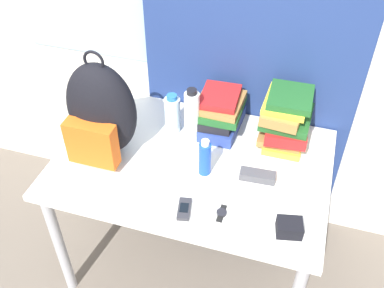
% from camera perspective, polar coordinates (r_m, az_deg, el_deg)
% --- Properties ---
extents(wall_back, '(6.00, 0.06, 2.50)m').
position_cam_1_polar(wall_back, '(2.09, 4.00, 17.47)').
color(wall_back, silver).
rests_on(wall_back, ground_plane).
extents(curtain_blue, '(1.02, 0.04, 2.50)m').
position_cam_1_polar(curtain_blue, '(2.01, 8.05, 16.21)').
color(curtain_blue, navy).
rests_on(curtain_blue, ground_plane).
extents(desk, '(1.20, 0.80, 0.73)m').
position_cam_1_polar(desk, '(2.04, 0.00, -3.90)').
color(desk, silver).
rests_on(desk, ground_plane).
extents(backpack, '(0.31, 0.26, 0.50)m').
position_cam_1_polar(backpack, '(1.94, -11.51, 3.90)').
color(backpack, black).
rests_on(backpack, desk).
extents(book_stack_left, '(0.22, 0.28, 0.20)m').
position_cam_1_polar(book_stack_left, '(2.11, 3.39, 4.04)').
color(book_stack_left, navy).
rests_on(book_stack_left, desk).
extents(book_stack_center, '(0.22, 0.29, 0.26)m').
position_cam_1_polar(book_stack_center, '(2.05, 11.82, 3.16)').
color(book_stack_center, yellow).
rests_on(book_stack_center, desk).
extents(water_bottle, '(0.07, 0.07, 0.20)m').
position_cam_1_polar(water_bottle, '(2.09, -2.49, 3.82)').
color(water_bottle, silver).
rests_on(water_bottle, desk).
extents(sports_bottle, '(0.07, 0.07, 0.28)m').
position_cam_1_polar(sports_bottle, '(2.01, -0.03, 3.55)').
color(sports_bottle, white).
rests_on(sports_bottle, desk).
extents(sunscreen_bottle, '(0.05, 0.05, 0.18)m').
position_cam_1_polar(sunscreen_bottle, '(1.88, 1.65, -1.78)').
color(sunscreen_bottle, blue).
rests_on(sunscreen_bottle, desk).
extents(cell_phone, '(0.07, 0.12, 0.02)m').
position_cam_1_polar(cell_phone, '(1.78, -1.01, -8.25)').
color(cell_phone, '#2D2D33').
rests_on(cell_phone, desk).
extents(sunglasses_case, '(0.15, 0.06, 0.04)m').
position_cam_1_polar(sunglasses_case, '(1.91, 8.32, -4.02)').
color(sunglasses_case, '#47474C').
rests_on(sunglasses_case, desk).
extents(camera_pouch, '(0.11, 0.09, 0.06)m').
position_cam_1_polar(camera_pouch, '(1.74, 12.26, -10.33)').
color(camera_pouch, black).
rests_on(camera_pouch, desk).
extents(wristwatch, '(0.04, 0.09, 0.01)m').
position_cam_1_polar(wristwatch, '(1.78, 3.77, -8.73)').
color(wristwatch, black).
rests_on(wristwatch, desk).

